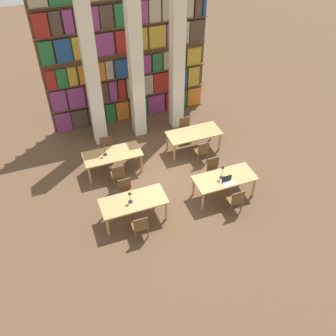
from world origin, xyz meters
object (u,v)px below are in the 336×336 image
(pillar_right, at_px, (177,51))
(chair_2, at_px, (235,200))
(chair_4, at_px, (118,174))
(chair_6, at_px, (202,151))
(pillar_center, at_px, (135,58))
(reading_table_1, at_px, (225,180))
(desk_lamp_0, at_px, (130,195))
(reading_table_2, at_px, (113,156))
(reading_table_3, at_px, (194,135))
(chair_3, at_px, (214,170))
(chair_7, at_px, (186,128))
(laptop, at_px, (228,182))
(desk_lamp_2, at_px, (104,148))
(chair_1, at_px, (126,192))
(reading_table_0, at_px, (133,203))
(pillar_left, at_px, (90,65))
(chair_0, at_px, (140,226))
(chair_5, at_px, (107,148))
(desk_lamp_1, at_px, (223,170))

(pillar_right, distance_m, chair_2, 5.51)
(chair_4, height_order, chair_6, same)
(pillar_center, relative_size, chair_2, 6.89)
(reading_table_1, distance_m, chair_6, 1.75)
(desk_lamp_0, xyz_separation_m, reading_table_1, (2.96, -0.03, -0.34))
(pillar_right, height_order, reading_table_2, pillar_right)
(pillar_right, distance_m, chair_6, 3.52)
(reading_table_3, bearing_deg, chair_3, -91.31)
(pillar_center, bearing_deg, chair_7, -34.82)
(laptop, xyz_separation_m, desk_lamp_2, (-3.11, 2.57, 0.25))
(reading_table_1, xyz_separation_m, desk_lamp_2, (-3.14, 2.34, 0.38))
(chair_1, xyz_separation_m, desk_lamp_0, (-0.05, -0.72, 0.54))
(laptop, bearing_deg, chair_7, 88.78)
(reading_table_0, bearing_deg, chair_3, 12.97)
(pillar_center, height_order, pillar_right, same)
(chair_2, bearing_deg, pillar_left, 121.02)
(pillar_center, distance_m, chair_0, 5.67)
(reading_table_2, xyz_separation_m, chair_7, (2.96, 0.84, -0.19))
(desk_lamp_2, bearing_deg, chair_6, -10.70)
(reading_table_0, xyz_separation_m, reading_table_2, (-0.03, 2.27, 0.00))
(chair_4, bearing_deg, desk_lamp_2, 105.15)
(pillar_center, distance_m, desk_lamp_2, 3.18)
(pillar_center, height_order, chair_6, pillar_center)
(reading_table_3, xyz_separation_m, chair_7, (-0.01, 0.71, -0.19))
(pillar_left, bearing_deg, desk_lamp_0, -90.46)
(chair_0, relative_size, laptop, 2.72)
(chair_1, distance_m, chair_5, 2.27)
(chair_3, xyz_separation_m, laptop, (-0.04, -0.94, 0.32))
(reading_table_2, bearing_deg, desk_lamp_1, -39.08)
(reading_table_2, relative_size, chair_4, 2.17)
(chair_4, bearing_deg, reading_table_2, 87.71)
(chair_3, distance_m, chair_4, 3.08)
(chair_3, distance_m, desk_lamp_2, 3.59)
(chair_1, relative_size, desk_lamp_1, 1.88)
(reading_table_2, relative_size, chair_6, 2.17)
(pillar_left, distance_m, chair_3, 5.21)
(chair_2, bearing_deg, reading_table_2, 134.00)
(pillar_center, xyz_separation_m, chair_3, (1.44, -3.48, -2.53))
(chair_1, bearing_deg, laptop, 161.24)
(pillar_left, height_order, reading_table_1, pillar_left)
(chair_1, distance_m, chair_4, 0.86)
(reading_table_0, distance_m, chair_1, 0.73)
(pillar_left, distance_m, reading_table_2, 2.99)
(desk_lamp_1, relative_size, chair_7, 0.53)
(laptop, bearing_deg, reading_table_0, 174.53)
(chair_0, height_order, laptop, laptop)
(pillar_left, xyz_separation_m, chair_1, (0.01, -3.43, -2.53))
(reading_table_0, bearing_deg, desk_lamp_2, 96.45)
(desk_lamp_1, xyz_separation_m, reading_table_2, (-2.81, 2.28, -0.40))
(pillar_left, xyz_separation_m, reading_table_0, (0.05, -4.14, -2.34))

